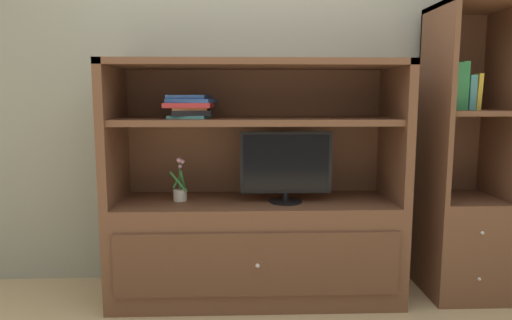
{
  "coord_description": "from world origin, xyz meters",
  "views": [
    {
      "loc": [
        -0.09,
        -2.29,
        1.22
      ],
      "look_at": [
        0.0,
        0.35,
        0.85
      ],
      "focal_mm": 32.14,
      "sensor_mm": 36.0,
      "label": 1
    }
  ],
  "objects_px": {
    "tv_monitor": "(286,166)",
    "bookshelf_tall": "(462,202)",
    "upright_book_row": "(459,89)",
    "potted_plant": "(180,191)",
    "magazine_stack": "(191,106)",
    "media_console": "(256,223)"
  },
  "relations": [
    {
      "from": "media_console",
      "to": "potted_plant",
      "type": "bearing_deg",
      "value": -179.54
    },
    {
      "from": "potted_plant",
      "to": "upright_book_row",
      "type": "height_order",
      "value": "upright_book_row"
    },
    {
      "from": "media_console",
      "to": "potted_plant",
      "type": "height_order",
      "value": "media_console"
    },
    {
      "from": "magazine_stack",
      "to": "potted_plant",
      "type": "bearing_deg",
      "value": -178.45
    },
    {
      "from": "magazine_stack",
      "to": "upright_book_row",
      "type": "distance_m",
      "value": 1.58
    },
    {
      "from": "media_console",
      "to": "bookshelf_tall",
      "type": "relative_size",
      "value": 0.98
    },
    {
      "from": "magazine_stack",
      "to": "media_console",
      "type": "bearing_deg",
      "value": 0.25
    },
    {
      "from": "tv_monitor",
      "to": "magazine_stack",
      "type": "bearing_deg",
      "value": 172.87
    },
    {
      "from": "potted_plant",
      "to": "magazine_stack",
      "type": "height_order",
      "value": "magazine_stack"
    },
    {
      "from": "magazine_stack",
      "to": "tv_monitor",
      "type": "bearing_deg",
      "value": -7.13
    },
    {
      "from": "potted_plant",
      "to": "magazine_stack",
      "type": "bearing_deg",
      "value": 1.55
    },
    {
      "from": "media_console",
      "to": "magazine_stack",
      "type": "relative_size",
      "value": 4.99
    },
    {
      "from": "potted_plant",
      "to": "bookshelf_tall",
      "type": "xyz_separation_m",
      "value": [
        1.72,
        0.01,
        -0.08
      ]
    },
    {
      "from": "tv_monitor",
      "to": "media_console",
      "type": "bearing_deg",
      "value": 157.83
    },
    {
      "from": "bookshelf_tall",
      "to": "upright_book_row",
      "type": "height_order",
      "value": "bookshelf_tall"
    },
    {
      "from": "tv_monitor",
      "to": "upright_book_row",
      "type": "xyz_separation_m",
      "value": [
        1.02,
        0.06,
        0.44
      ]
    },
    {
      "from": "tv_monitor",
      "to": "bookshelf_tall",
      "type": "bearing_deg",
      "value": 3.93
    },
    {
      "from": "bookshelf_tall",
      "to": "upright_book_row",
      "type": "bearing_deg",
      "value": -171.75
    },
    {
      "from": "media_console",
      "to": "magazine_stack",
      "type": "xyz_separation_m",
      "value": [
        -0.38,
        -0.0,
        0.7
      ]
    },
    {
      "from": "potted_plant",
      "to": "magazine_stack",
      "type": "xyz_separation_m",
      "value": [
        0.07,
        0.0,
        0.5
      ]
    },
    {
      "from": "potted_plant",
      "to": "upright_book_row",
      "type": "xyz_separation_m",
      "value": [
        1.65,
        -0.0,
        0.6
      ]
    },
    {
      "from": "media_console",
      "to": "magazine_stack",
      "type": "distance_m",
      "value": 0.8
    }
  ]
}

